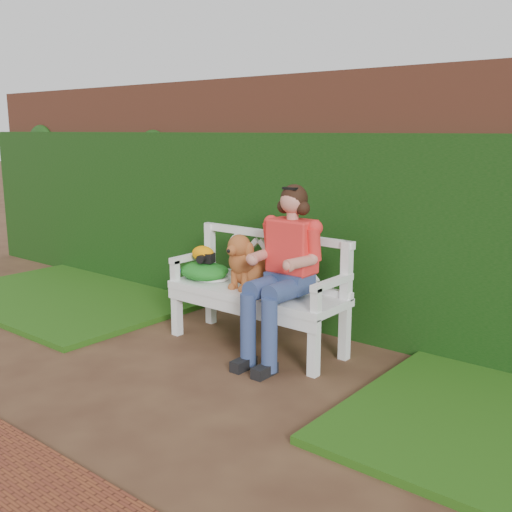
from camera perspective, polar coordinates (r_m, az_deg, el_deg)
The scene contains 11 objects.
ground at distance 4.24m, azimuth -8.30°, elevation -12.18°, with size 60.00×60.00×0.00m, color #3C2318.
brick_wall at distance 5.38m, azimuth 6.44°, elevation 5.18°, with size 10.00×0.30×2.20m, color brown.
ivy_hedge at distance 5.23m, azimuth 5.07°, elevation 2.25°, with size 10.00×0.18×1.70m, color #1F3E14.
grass_left at distance 6.56m, azimuth -16.80°, elevation -3.62°, with size 2.60×2.00×0.05m, color #224F11.
garden_bench at distance 4.85m, azimuth 0.00°, elevation -5.91°, with size 1.58×0.60×0.48m, color white, non-canonical shape.
seated_woman at distance 4.53m, azimuth 3.10°, elevation -2.00°, with size 0.54×0.72×1.27m, color #DD4A70, non-canonical shape.
dog at distance 4.80m, azimuth -0.77°, elevation -0.35°, with size 0.30×0.41×0.45m, color #9B4720, non-canonical shape.
tennis_racket at distance 5.14m, azimuth -4.70°, elevation -1.95°, with size 0.67×0.28×0.03m, color white, non-canonical shape.
green_bag at distance 5.09m, azimuth -5.00°, elevation -1.40°, with size 0.44×0.34×0.15m, color #31852A, non-canonical shape.
camera_item at distance 5.04m, azimuth -4.74°, elevation -0.17°, with size 0.12×0.09×0.08m, color black.
baseball_glove at distance 5.08m, azimuth -5.06°, elevation 0.22°, with size 0.21×0.16×0.13m, color orange.
Camera 1 is at (2.88, -2.59, 1.72)m, focal length 42.00 mm.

